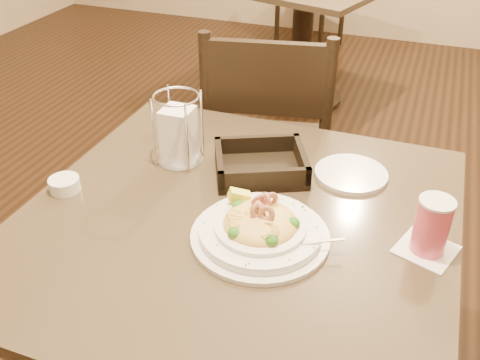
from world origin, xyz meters
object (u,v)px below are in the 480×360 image
(pasta_bowl, at_px, (260,228))
(butter_ramekin, at_px, (65,184))
(main_table, at_px, (237,293))
(bread_basket, at_px, (261,166))
(background_table, at_px, (303,20))
(dining_chair_near, at_px, (268,148))
(side_plate, at_px, (351,174))
(napkin_caddy, at_px, (179,134))
(drink_glass, at_px, (432,226))

(pasta_bowl, relative_size, butter_ramekin, 4.44)
(main_table, relative_size, bread_basket, 3.44)
(background_table, height_order, dining_chair_near, dining_chair_near)
(bread_basket, xyz_separation_m, butter_ramekin, (-0.39, -0.22, -0.01))
(side_plate, bearing_deg, background_table, 107.51)
(background_table, xyz_separation_m, butter_ramekin, (0.00, -2.19, 0.24))
(main_table, relative_size, background_table, 0.80)
(bread_basket, xyz_separation_m, napkin_caddy, (-0.20, -0.01, 0.06))
(main_table, distance_m, napkin_caddy, 0.40)
(pasta_bowl, distance_m, drink_glass, 0.33)
(background_table, xyz_separation_m, bread_basket, (0.40, -1.97, 0.25))
(main_table, height_order, bread_basket, bread_basket)
(main_table, relative_size, side_plate, 5.26)
(background_table, relative_size, dining_chair_near, 1.20)
(side_plate, bearing_deg, bread_basket, -162.55)
(bread_basket, bearing_deg, butter_ramekin, -150.69)
(napkin_caddy, bearing_deg, drink_glass, -13.02)
(butter_ramekin, bearing_deg, bread_basket, 29.31)
(pasta_bowl, xyz_separation_m, drink_glass, (0.32, 0.08, 0.03))
(background_table, xyz_separation_m, dining_chair_near, (0.26, -1.48, 0.01))
(side_plate, bearing_deg, main_table, -129.17)
(napkin_caddy, distance_m, side_plate, 0.42)
(background_table, distance_m, pasta_bowl, 2.26)
(background_table, height_order, bread_basket, bread_basket)
(background_table, height_order, side_plate, side_plate)
(main_table, relative_size, napkin_caddy, 5.07)
(napkin_caddy, height_order, butter_ramekin, napkin_caddy)
(butter_ramekin, bearing_deg, side_plate, 25.50)
(drink_glass, height_order, bread_basket, drink_glass)
(background_table, relative_size, side_plate, 6.54)
(dining_chair_near, distance_m, butter_ramekin, 0.80)
(drink_glass, distance_m, bread_basket, 0.42)
(dining_chair_near, height_order, napkin_caddy, dining_chair_near)
(main_table, distance_m, pasta_bowl, 0.27)
(main_table, distance_m, side_plate, 0.39)
(main_table, xyz_separation_m, background_table, (-0.40, 2.15, 0.00))
(drink_glass, bearing_deg, napkin_caddy, 166.98)
(dining_chair_near, bearing_deg, bread_basket, 93.57)
(side_plate, bearing_deg, dining_chair_near, 128.07)
(pasta_bowl, distance_m, bread_basket, 0.24)
(main_table, xyz_separation_m, pasta_bowl, (0.07, -0.05, 0.25))
(background_table, height_order, pasta_bowl, pasta_bowl)
(drink_glass, bearing_deg, bread_basket, 158.92)
(main_table, bearing_deg, pasta_bowl, -36.16)
(pasta_bowl, distance_m, side_plate, 0.32)
(napkin_caddy, relative_size, side_plate, 1.04)
(side_plate, bearing_deg, butter_ramekin, -154.50)
(main_table, height_order, pasta_bowl, pasta_bowl)
(napkin_caddy, bearing_deg, background_table, 95.55)
(background_table, relative_size, butter_ramekin, 16.23)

